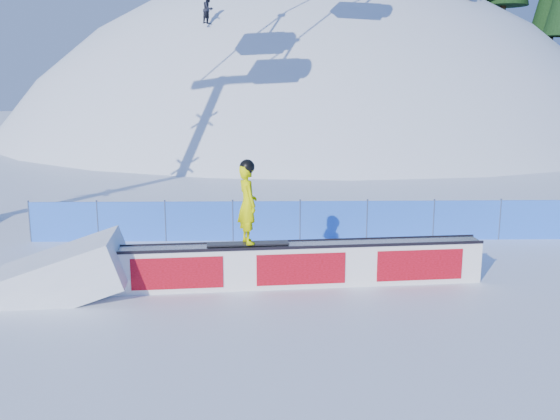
{
  "coord_description": "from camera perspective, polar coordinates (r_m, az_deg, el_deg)",
  "views": [
    {
      "loc": [
        -3.96,
        -13.57,
        4.77
      ],
      "look_at": [
        -3.64,
        2.37,
        1.39
      ],
      "focal_mm": 40.0,
      "sensor_mm": 36.0,
      "label": 1
    }
  ],
  "objects": [
    {
      "name": "snow_hill",
      "position": [
        60.19,
        2.75,
        -10.27
      ],
      "size": [
        64.0,
        64.0,
        64.0
      ],
      "color": "silver",
      "rests_on": "ground"
    },
    {
      "name": "snowboarder",
      "position": [
        14.1,
        -2.99,
        0.63
      ],
      "size": [
        1.9,
        0.77,
        1.96
      ],
      "rotation": [
        0.0,
        0.0,
        1.92
      ],
      "color": "black",
      "rests_on": "rail_box"
    },
    {
      "name": "rail_box",
      "position": [
        14.58,
        1.79,
        -5.01
      ],
      "size": [
        8.65,
        1.4,
        1.04
      ],
      "rotation": [
        0.0,
        0.0,
        0.09
      ],
      "color": "white",
      "rests_on": "ground"
    },
    {
      "name": "safety_fence",
      "position": [
        18.97,
        10.93,
        -0.94
      ],
      "size": [
        22.05,
        0.05,
        1.3
      ],
      "color": "blue",
      "rests_on": "ground"
    },
    {
      "name": "snow_ramp",
      "position": [
        14.99,
        -19.28,
        -7.28
      ],
      "size": [
        3.17,
        2.15,
        1.88
      ],
      "primitive_type": null,
      "rotation": [
        0.0,
        -0.31,
        0.09
      ],
      "color": "white",
      "rests_on": "ground"
    },
    {
      "name": "ground",
      "position": [
        14.92,
        14.42,
        -7.05
      ],
      "size": [
        160.0,
        160.0,
        0.0
      ],
      "primitive_type": "plane",
      "color": "white",
      "rests_on": "ground"
    }
  ]
}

